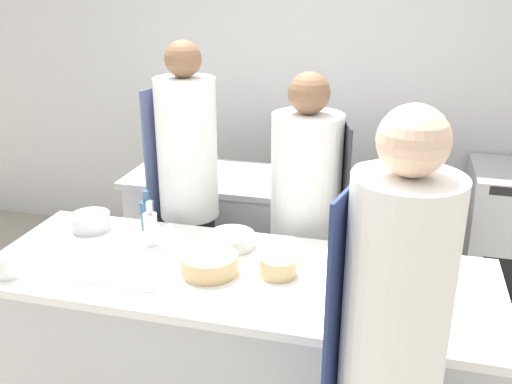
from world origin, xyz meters
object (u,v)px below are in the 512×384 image
(bowl_mixing_large, at_px, (91,222))
(bowl_prep_small, at_px, (209,263))
(bottle_cooking_oil, at_px, (358,264))
(bottle_olive_oil, at_px, (151,228))
(bowl_wooden_salad, at_px, (232,240))
(bottle_wine, at_px, (147,214))
(bowl_ceramic_blue, at_px, (278,266))
(bottle_vinegar, at_px, (380,244))
(stockpot, at_px, (379,182))
(chef_at_pass_far, at_px, (189,201))
(chef_at_stove, at_px, (305,224))
(chef_at_prep_near, at_px, (387,381))
(cup, at_px, (7,267))

(bowl_mixing_large, distance_m, bowl_prep_small, 0.80)
(bowl_prep_small, bearing_deg, bottle_cooking_oil, 1.65)
(bottle_olive_oil, bearing_deg, bowl_wooden_salad, 11.49)
(bottle_cooking_oil, bearing_deg, bottle_wine, 163.02)
(bottle_olive_oil, xyz_separation_m, bottle_wine, (-0.10, 0.17, -0.01))
(bowl_mixing_large, xyz_separation_m, bowl_ceramic_blue, (1.05, -0.22, -0.00))
(bowl_prep_small, bearing_deg, bottle_vinegar, 22.56)
(bottle_vinegar, xyz_separation_m, stockpot, (-0.05, 0.85, -0.00))
(stockpot, bearing_deg, bottle_vinegar, -86.57)
(bowl_prep_small, bearing_deg, bowl_mixing_large, 159.54)
(bottle_vinegar, distance_m, bottle_wine, 1.19)
(bottle_vinegar, bearing_deg, bowl_mixing_large, -179.09)
(bottle_cooking_oil, bearing_deg, bottle_olive_oil, 170.39)
(chef_at_pass_far, distance_m, bowl_wooden_salad, 0.58)
(bowl_prep_small, bearing_deg, chef_at_stove, 67.76)
(chef_at_pass_far, xyz_separation_m, bottle_wine, (-0.10, -0.34, 0.05))
(bottle_vinegar, relative_size, bottle_cooking_oil, 0.71)
(bottle_wine, relative_size, bottle_cooking_oil, 0.71)
(bottle_wine, bearing_deg, chef_at_prep_near, -36.94)
(chef_at_prep_near, xyz_separation_m, chef_at_stove, (-0.50, 1.34, -0.09))
(bowl_mixing_large, relative_size, bowl_wooden_salad, 0.89)
(chef_at_stove, xyz_separation_m, bowl_prep_small, (-0.30, -0.75, 0.10))
(chef_at_prep_near, distance_m, chef_at_pass_far, 1.74)
(bowl_mixing_large, bearing_deg, bowl_prep_small, -20.46)
(bottle_vinegar, bearing_deg, bottle_wine, 177.29)
(chef_at_pass_far, relative_size, bottle_vinegar, 8.53)
(chef_at_stove, relative_size, bottle_wine, 7.87)
(stockpot, bearing_deg, cup, -137.06)
(bottle_vinegar, relative_size, cup, 2.19)
(bottle_olive_oil, distance_m, bowl_ceramic_blue, 0.68)
(chef_at_prep_near, xyz_separation_m, stockpot, (-0.13, 1.75, 0.04))
(bottle_vinegar, distance_m, bowl_ceramic_blue, 0.49)
(bowl_mixing_large, bearing_deg, bowl_ceramic_blue, -12.04)
(chef_at_prep_near, relative_size, stockpot, 5.82)
(bottle_wine, bearing_deg, stockpot, 34.94)
(chef_at_prep_near, xyz_separation_m, bottle_olive_oil, (-1.17, 0.78, 0.05))
(bottle_cooking_oil, xyz_separation_m, bowl_prep_small, (-0.65, -0.02, -0.08))
(bowl_mixing_large, height_order, bowl_wooden_salad, bowl_mixing_large)
(chef_at_pass_far, bearing_deg, chef_at_stove, -70.08)
(bottle_vinegar, height_order, bottle_cooking_oil, bottle_cooking_oil)
(bottle_wine, distance_m, bottle_cooking_oil, 1.16)
(bowl_prep_small, distance_m, bowl_ceramic_blue, 0.31)
(bowl_prep_small, relative_size, bowl_ceramic_blue, 1.59)
(bowl_ceramic_blue, bearing_deg, bowl_mixing_large, 167.96)
(bottle_wine, bearing_deg, bowl_mixing_large, -164.34)
(bottle_vinegar, distance_m, stockpot, 0.85)
(bowl_prep_small, height_order, bowl_wooden_salad, bowl_prep_small)
(bottle_wine, bearing_deg, bowl_prep_small, -37.72)
(bowl_ceramic_blue, bearing_deg, bowl_wooden_salad, 142.55)
(bottle_olive_oil, bearing_deg, cup, -136.62)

